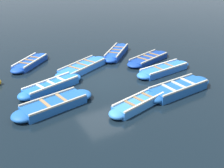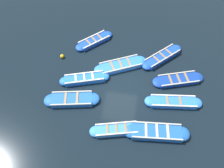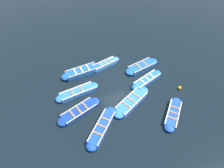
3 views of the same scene
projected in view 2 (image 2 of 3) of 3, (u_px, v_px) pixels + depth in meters
name	position (u px, v px, depth m)	size (l,w,h in m)	color
ground_plane	(121.00, 89.00, 14.95)	(120.00, 120.00, 0.00)	black
boat_outer_right	(72.00, 100.00, 14.27)	(1.65, 3.77, 0.41)	#1E59AD
boat_broadside	(178.00, 80.00, 15.23)	(1.98, 3.75, 0.35)	navy
boat_near_quay	(121.00, 65.00, 15.97)	(2.61, 4.00, 0.38)	blue
boat_mid_row	(94.00, 41.00, 17.45)	(2.88, 2.92, 0.36)	#1947B7
boat_centre	(173.00, 102.00, 14.18)	(1.23, 3.81, 0.39)	blue
boat_stern_in	(162.00, 57.00, 16.42)	(3.19, 3.21, 0.41)	#1947B7
boat_outer_left	(156.00, 132.00, 12.95)	(1.31, 4.02, 0.47)	#1E59AD
boat_drifting	(84.00, 79.00, 15.24)	(1.76, 3.54, 0.42)	blue
boat_end_of_row	(116.00, 130.00, 13.07)	(1.48, 3.33, 0.40)	#3884E0
buoy_orange_near	(62.00, 56.00, 16.50)	(0.29, 0.29, 0.29)	#EAB214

